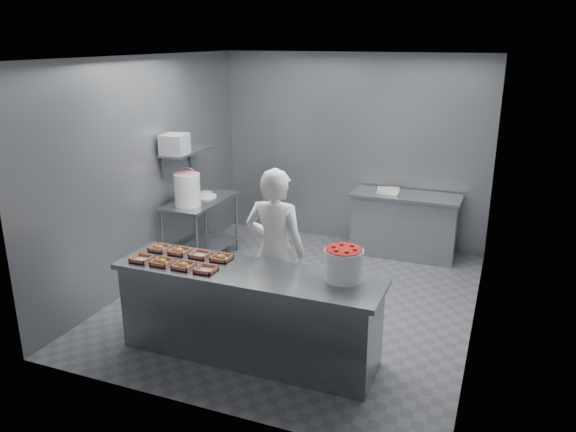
% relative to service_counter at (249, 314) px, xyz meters
% --- Properties ---
extents(floor, '(4.50, 4.50, 0.00)m').
position_rel_service_counter_xyz_m(floor, '(0.00, 1.35, -0.45)').
color(floor, '#4C4C51').
rests_on(floor, ground).
extents(ceiling, '(4.50, 4.50, 0.00)m').
position_rel_service_counter_xyz_m(ceiling, '(0.00, 1.35, 2.35)').
color(ceiling, white).
rests_on(ceiling, wall_back).
extents(wall_back, '(4.00, 0.04, 2.80)m').
position_rel_service_counter_xyz_m(wall_back, '(0.00, 3.60, 0.95)').
color(wall_back, slate).
rests_on(wall_back, ground).
extents(wall_left, '(0.04, 4.50, 2.80)m').
position_rel_service_counter_xyz_m(wall_left, '(-2.00, 1.35, 0.95)').
color(wall_left, slate).
rests_on(wall_left, ground).
extents(wall_right, '(0.04, 4.50, 2.80)m').
position_rel_service_counter_xyz_m(wall_right, '(2.00, 1.35, 0.95)').
color(wall_right, slate).
rests_on(wall_right, ground).
extents(service_counter, '(2.60, 0.70, 0.90)m').
position_rel_service_counter_xyz_m(service_counter, '(0.00, 0.00, 0.00)').
color(service_counter, slate).
rests_on(service_counter, ground).
extents(prep_table, '(0.60, 1.20, 0.90)m').
position_rel_service_counter_xyz_m(prep_table, '(-1.65, 1.95, 0.14)').
color(prep_table, slate).
rests_on(prep_table, ground).
extents(back_counter, '(1.50, 0.60, 0.90)m').
position_rel_service_counter_xyz_m(back_counter, '(0.90, 3.25, -0.00)').
color(back_counter, slate).
rests_on(back_counter, ground).
extents(wall_shelf, '(0.35, 0.90, 0.03)m').
position_rel_service_counter_xyz_m(wall_shelf, '(-1.82, 1.95, 1.10)').
color(wall_shelf, slate).
rests_on(wall_shelf, wall_left).
extents(tray_0, '(0.19, 0.18, 0.04)m').
position_rel_service_counter_xyz_m(tray_0, '(-1.08, -0.16, 0.47)').
color(tray_0, tan).
rests_on(tray_0, service_counter).
extents(tray_1, '(0.19, 0.18, 0.06)m').
position_rel_service_counter_xyz_m(tray_1, '(-0.84, -0.16, 0.47)').
color(tray_1, tan).
rests_on(tray_1, service_counter).
extents(tray_2, '(0.19, 0.18, 0.06)m').
position_rel_service_counter_xyz_m(tray_2, '(-0.60, -0.16, 0.47)').
color(tray_2, tan).
rests_on(tray_2, service_counter).
extents(tray_3, '(0.19, 0.18, 0.04)m').
position_rel_service_counter_xyz_m(tray_3, '(-0.36, -0.16, 0.47)').
color(tray_3, tan).
rests_on(tray_3, service_counter).
extents(tray_4, '(0.19, 0.18, 0.06)m').
position_rel_service_counter_xyz_m(tray_4, '(-1.08, 0.16, 0.47)').
color(tray_4, tan).
rests_on(tray_4, service_counter).
extents(tray_5, '(0.19, 0.18, 0.06)m').
position_rel_service_counter_xyz_m(tray_5, '(-0.84, 0.16, 0.47)').
color(tray_5, tan).
rests_on(tray_5, service_counter).
extents(tray_6, '(0.19, 0.18, 0.04)m').
position_rel_service_counter_xyz_m(tray_6, '(-0.60, 0.16, 0.47)').
color(tray_6, tan).
rests_on(tray_6, service_counter).
extents(tray_7, '(0.19, 0.18, 0.06)m').
position_rel_service_counter_xyz_m(tray_7, '(-0.36, 0.16, 0.47)').
color(tray_7, tan).
rests_on(tray_7, service_counter).
extents(worker, '(0.66, 0.44, 1.77)m').
position_rel_service_counter_xyz_m(worker, '(0.03, 0.60, 0.43)').
color(worker, white).
rests_on(worker, ground).
extents(strawberry_tub, '(0.36, 0.36, 0.30)m').
position_rel_service_counter_xyz_m(strawberry_tub, '(0.89, 0.15, 0.60)').
color(strawberry_tub, white).
rests_on(strawberry_tub, service_counter).
extents(glaze_bucket, '(0.35, 0.33, 0.51)m').
position_rel_service_counter_xyz_m(glaze_bucket, '(-1.66, 1.66, 0.67)').
color(glaze_bucket, white).
rests_on(glaze_bucket, prep_table).
extents(bucket_lid, '(0.39, 0.39, 0.02)m').
position_rel_service_counter_xyz_m(bucket_lid, '(-1.64, 2.10, 0.46)').
color(bucket_lid, white).
rests_on(bucket_lid, prep_table).
extents(rag, '(0.15, 0.13, 0.02)m').
position_rel_service_counter_xyz_m(rag, '(-1.74, 2.28, 0.46)').
color(rag, '#CCB28C').
rests_on(rag, prep_table).
extents(appliance, '(0.34, 0.38, 0.26)m').
position_rel_service_counter_xyz_m(appliance, '(-1.82, 1.68, 1.24)').
color(appliance, gray).
rests_on(appliance, wall_shelf).
extents(paper_stack, '(0.31, 0.24, 0.06)m').
position_rel_service_counter_xyz_m(paper_stack, '(0.64, 3.25, 0.48)').
color(paper_stack, silver).
rests_on(paper_stack, back_counter).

